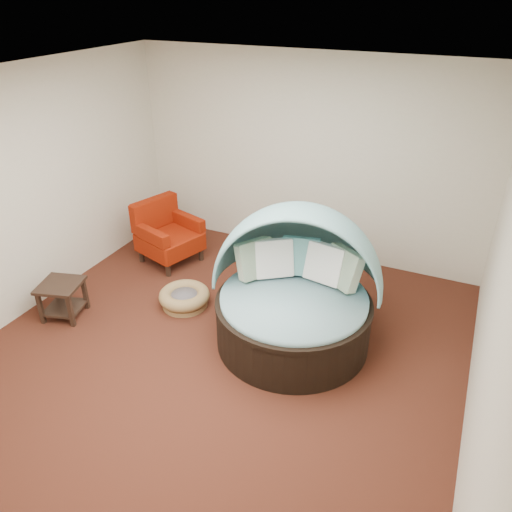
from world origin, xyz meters
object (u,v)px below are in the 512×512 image
at_px(side_table, 62,295).
at_px(pet_basket, 185,297).
at_px(red_armchair, 167,234).
at_px(canopy_daybed, 296,282).

bearing_deg(side_table, pet_basket, 33.27).
relative_size(pet_basket, red_armchair, 0.71).
relative_size(canopy_daybed, red_armchair, 2.19).
xyz_separation_m(canopy_daybed, red_armchair, (-2.27, 0.92, -0.31)).
relative_size(pet_basket, side_table, 1.16).
height_order(canopy_daybed, pet_basket, canopy_daybed).
distance_m(canopy_daybed, red_armchair, 2.47).
bearing_deg(red_armchair, side_table, -84.56).
height_order(canopy_daybed, side_table, canopy_daybed).
xyz_separation_m(canopy_daybed, pet_basket, (-1.44, 0.01, -0.60)).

